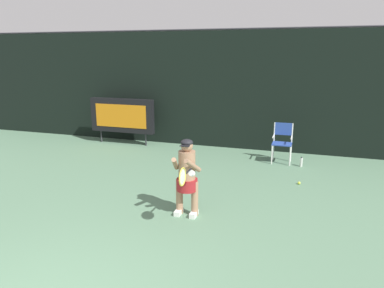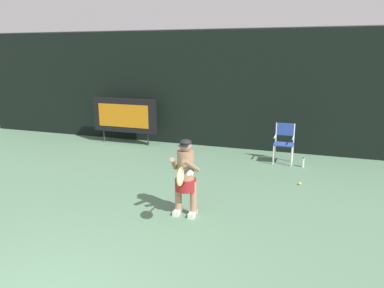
# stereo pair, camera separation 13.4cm
# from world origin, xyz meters

# --- Properties ---
(backdrop_screen) EXTENTS (18.00, 0.12, 3.66)m
(backdrop_screen) POSITION_xyz_m (0.00, 8.50, 1.81)
(backdrop_screen) COLOR black
(backdrop_screen) RESTS_ON ground
(scoreboard) EXTENTS (2.20, 0.21, 1.50)m
(scoreboard) POSITION_xyz_m (-3.03, 7.88, 0.95)
(scoreboard) COLOR black
(scoreboard) RESTS_ON ground
(umpire_chair) EXTENTS (0.52, 0.44, 1.08)m
(umpire_chair) POSITION_xyz_m (2.14, 7.36, 0.62)
(umpire_chair) COLOR white
(umpire_chair) RESTS_ON ground
(water_bottle) EXTENTS (0.07, 0.07, 0.27)m
(water_bottle) POSITION_xyz_m (2.68, 7.10, 0.12)
(water_bottle) COLOR silver
(water_bottle) RESTS_ON ground
(tennis_player) EXTENTS (0.53, 0.61, 1.45)m
(tennis_player) POSITION_xyz_m (0.72, 3.38, 0.78)
(tennis_player) COLOR white
(tennis_player) RESTS_ON ground
(tennis_racket) EXTENTS (0.03, 0.60, 0.31)m
(tennis_racket) POSITION_xyz_m (0.87, 2.75, 0.98)
(tennis_racket) COLOR black
(tennis_ball_loose) EXTENTS (0.07, 0.07, 0.07)m
(tennis_ball_loose) POSITION_xyz_m (2.68, 5.68, 0.03)
(tennis_ball_loose) COLOR #CCDB3D
(tennis_ball_loose) RESTS_ON ground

